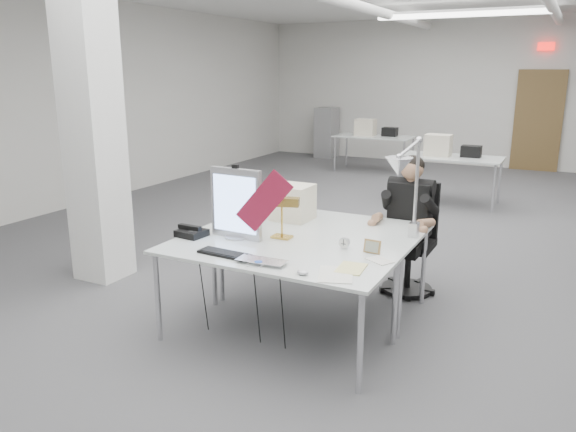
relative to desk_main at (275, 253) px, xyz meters
name	(u,v)px	position (x,y,z in m)	size (l,w,h in m)	color
room_shell	(389,107)	(0.04, 2.63, 0.95)	(10.04, 14.04, 3.24)	#474749
desk_main	(275,253)	(0.00, 0.00, 0.00)	(1.80, 0.90, 0.03)	silver
desk_second	(323,225)	(0.00, 0.90, 0.00)	(1.80, 0.90, 0.03)	silver
bg_desk_a	(450,157)	(0.20, 5.50, 0.00)	(1.60, 0.80, 0.03)	silver
bg_desk_b	(374,137)	(-1.80, 7.70, 0.00)	(1.60, 0.80, 0.03)	silver
filing_cabinet	(327,133)	(-3.50, 9.15, -0.14)	(0.45, 0.55, 1.20)	gray
office_chair	(410,237)	(0.64, 1.50, -0.19)	(0.54, 0.54, 1.11)	black
seated_person	(410,203)	(0.64, 1.45, 0.16)	(0.46, 0.57, 0.86)	black
monitor	(236,204)	(-0.45, 0.18, 0.30)	(0.47, 0.05, 0.58)	#B8B8BD
pennant	(264,201)	(-0.17, 0.14, 0.36)	(0.50, 0.01, 0.21)	maroon
keyboard	(224,254)	(-0.30, -0.24, 0.02)	(0.41, 0.14, 0.02)	black
laptop	(258,264)	(0.05, -0.34, 0.03)	(0.36, 0.23, 0.03)	silver
mouse	(303,272)	(0.40, -0.36, 0.03)	(0.08, 0.05, 0.03)	silver
bankers_lamp	(282,219)	(-0.12, 0.34, 0.17)	(0.28, 0.11, 0.31)	#C5813D
desk_phone	(192,233)	(-0.81, 0.04, 0.04)	(0.22, 0.20, 0.06)	black
picture_frame_left	(226,223)	(-0.66, 0.33, 0.07)	(0.15, 0.01, 0.12)	#A57347
picture_frame_right	(372,246)	(0.67, 0.30, 0.06)	(0.13, 0.01, 0.10)	#B0864C
desk_clock	(344,243)	(0.44, 0.30, 0.06)	(0.09, 0.09, 0.03)	silver
paper_stack_a	(336,274)	(0.60, -0.26, 0.02)	(0.23, 0.32, 0.01)	silver
paper_stack_b	(351,268)	(0.65, -0.10, 0.02)	(0.18, 0.25, 0.01)	#E9E28B
paper_stack_c	(380,260)	(0.78, 0.16, 0.02)	(0.18, 0.13, 0.01)	silver
beige_monitor	(293,202)	(-0.31, 0.91, 0.17)	(0.34, 0.32, 0.32)	beige
architect_lamp	(408,194)	(0.84, 0.62, 0.42)	(0.22, 0.64, 0.82)	silver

